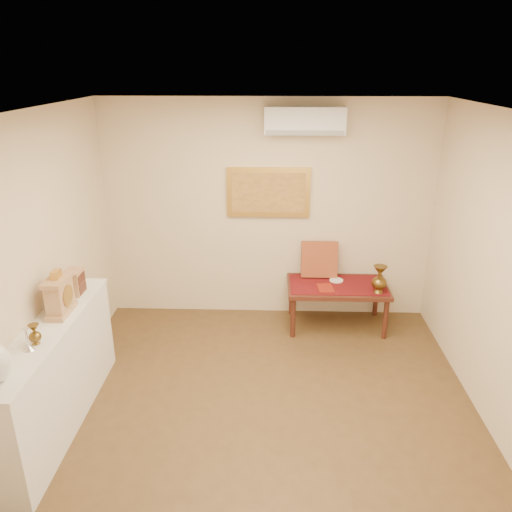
{
  "coord_description": "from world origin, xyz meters",
  "views": [
    {
      "loc": [
        0.06,
        -3.62,
        3.05
      ],
      "look_at": [
        -0.11,
        1.15,
        1.2
      ],
      "focal_mm": 35.0,
      "sensor_mm": 36.0,
      "label": 1
    }
  ],
  "objects_px": {
    "wooden_chest": "(74,282)",
    "low_table": "(337,290)",
    "brass_urn_tall": "(380,276)",
    "mantel_clock": "(60,295)",
    "display_ledge": "(56,376)"
  },
  "relations": [
    {
      "from": "display_ledge",
      "to": "mantel_clock",
      "type": "distance_m",
      "value": 0.71
    },
    {
      "from": "wooden_chest",
      "to": "low_table",
      "type": "height_order",
      "value": "wooden_chest"
    },
    {
      "from": "brass_urn_tall",
      "to": "wooden_chest",
      "type": "xyz_separation_m",
      "value": [
        -3.12,
        -1.03,
        0.35
      ]
    },
    {
      "from": "mantel_clock",
      "to": "wooden_chest",
      "type": "relative_size",
      "value": 1.68
    },
    {
      "from": "display_ledge",
      "to": "mantel_clock",
      "type": "relative_size",
      "value": 4.93
    },
    {
      "from": "brass_urn_tall",
      "to": "wooden_chest",
      "type": "bearing_deg",
      "value": -161.68
    },
    {
      "from": "display_ledge",
      "to": "low_table",
      "type": "xyz_separation_m",
      "value": [
        2.67,
        1.88,
        -0.01
      ]
    },
    {
      "from": "display_ledge",
      "to": "brass_urn_tall",
      "type": "bearing_deg",
      "value": 28.33
    },
    {
      "from": "mantel_clock",
      "to": "brass_urn_tall",
      "type": "bearing_deg",
      "value": 24.9
    },
    {
      "from": "wooden_chest",
      "to": "low_table",
      "type": "relative_size",
      "value": 0.2
    },
    {
      "from": "brass_urn_tall",
      "to": "mantel_clock",
      "type": "xyz_separation_m",
      "value": [
        -3.09,
        -1.44,
        0.4
      ]
    },
    {
      "from": "mantel_clock",
      "to": "wooden_chest",
      "type": "xyz_separation_m",
      "value": [
        -0.03,
        0.4,
        -0.05
      ]
    },
    {
      "from": "mantel_clock",
      "to": "wooden_chest",
      "type": "distance_m",
      "value": 0.41
    },
    {
      "from": "display_ledge",
      "to": "mantel_clock",
      "type": "height_order",
      "value": "mantel_clock"
    },
    {
      "from": "display_ledge",
      "to": "wooden_chest",
      "type": "bearing_deg",
      "value": 90.18
    }
  ]
}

